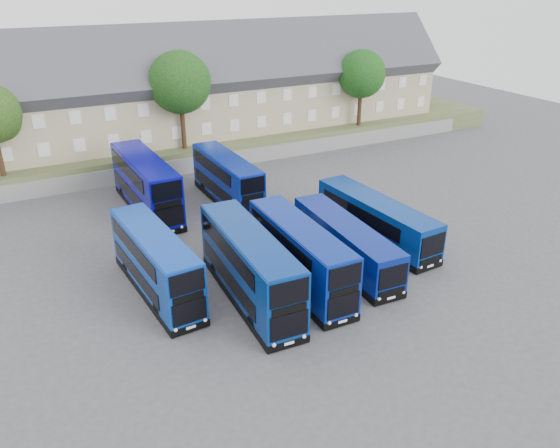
{
  "coord_description": "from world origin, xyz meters",
  "views": [
    {
      "loc": [
        -13.19,
        -24.08,
        17.64
      ],
      "look_at": [
        2.03,
        5.39,
        2.2
      ],
      "focal_mm": 35.0,
      "sensor_mm": 36.0,
      "label": 1
    }
  ],
  "objects": [
    {
      "name": "dd_rear_right",
      "position": [
        2.31,
        15.43,
        1.93
      ],
      "size": [
        2.45,
        9.94,
        3.93
      ],
      "rotation": [
        0.0,
        0.0,
        0.02
      ],
      "color": "#072191",
      "rests_on": "ground"
    },
    {
      "name": "dd_front_mid",
      "position": [
        -2.18,
        1.06,
        2.06
      ],
      "size": [
        2.87,
        10.67,
        4.2
      ],
      "rotation": [
        0.0,
        0.0,
        -0.04
      ],
      "color": "navy",
      "rests_on": "ground"
    },
    {
      "name": "terrace_row",
      "position": [
        3.0,
        30.0,
        6.6
      ],
      "size": [
        60.0,
        10.4,
        11.2
      ],
      "color": "tan",
      "rests_on": "earth_bank"
    },
    {
      "name": "dd_front_right",
      "position": [
        1.18,
        1.13,
        1.95
      ],
      "size": [
        2.5,
        10.07,
        3.98
      ],
      "rotation": [
        0.0,
        0.0,
        -0.02
      ],
      "color": "navy",
      "rests_on": "ground"
    },
    {
      "name": "dd_front_left",
      "position": [
        -6.8,
        4.28,
        1.91
      ],
      "size": [
        3.02,
        9.97,
        3.9
      ],
      "rotation": [
        0.0,
        0.0,
        0.08
      ],
      "color": "#0836A2",
      "rests_on": "ground"
    },
    {
      "name": "earth_bank",
      "position": [
        0.0,
        34.0,
        1.0
      ],
      "size": [
        80.0,
        20.0,
        2.0
      ],
      "primitive_type": "cube",
      "color": "#4C5731",
      "rests_on": "ground"
    },
    {
      "name": "tree_far",
      "position": [
        28.15,
        32.1,
        7.73
      ],
      "size": [
        5.44,
        5.44,
        8.67
      ],
      "color": "#382314",
      "rests_on": "earth_bank"
    },
    {
      "name": "ground",
      "position": [
        0.0,
        0.0,
        0.0
      ],
      "size": [
        120.0,
        120.0,
        0.0
      ],
      "primitive_type": "plane",
      "color": "#47474C",
      "rests_on": "ground"
    },
    {
      "name": "coach_east_a",
      "position": [
        5.13,
        2.13,
        1.43
      ],
      "size": [
        2.76,
        10.76,
        2.91
      ],
      "rotation": [
        0.0,
        0.0,
        -0.05
      ],
      "color": "navy",
      "rests_on": "ground"
    },
    {
      "name": "tree_mid",
      "position": [
        2.15,
        25.6,
        8.07
      ],
      "size": [
        5.76,
        5.76,
        9.18
      ],
      "color": "#382314",
      "rests_on": "earth_bank"
    },
    {
      "name": "coach_east_b",
      "position": [
        9.1,
        4.19,
        1.48
      ],
      "size": [
        3.05,
        11.19,
        3.02
      ],
      "rotation": [
        0.0,
        0.0,
        0.07
      ],
      "color": "navy",
      "rests_on": "ground"
    },
    {
      "name": "dd_rear_left",
      "position": [
        -4.05,
        16.84,
        2.15
      ],
      "size": [
        2.92,
        11.12,
        4.38
      ],
      "rotation": [
        0.0,
        0.0,
        0.04
      ],
      "color": "#080A97",
      "rests_on": "ground"
    },
    {
      "name": "tree_east",
      "position": [
        22.15,
        25.1,
        7.39
      ],
      "size": [
        5.12,
        5.12,
        8.16
      ],
      "color": "#382314",
      "rests_on": "earth_bank"
    },
    {
      "name": "retaining_wall",
      "position": [
        0.0,
        24.0,
        0.75
      ],
      "size": [
        70.0,
        0.4,
        1.5
      ],
      "primitive_type": "cube",
      "color": "slate",
      "rests_on": "ground"
    }
  ]
}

